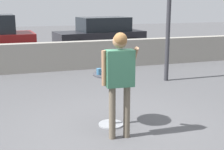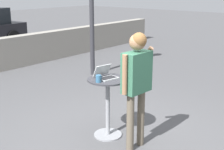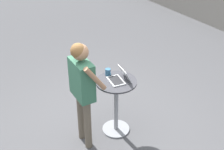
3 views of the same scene
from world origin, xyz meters
name	(u,v)px [view 1 (image 1 of 3)]	position (x,y,z in m)	size (l,w,h in m)	color
ground_plane	(112,132)	(0.00, 0.00, 0.00)	(50.00, 50.00, 0.00)	#4C4C4F
pavement_kerb	(63,56)	(0.00, 5.32, 0.47)	(16.72, 0.35, 0.93)	gray
cafe_table	(111,93)	(0.08, 0.30, 0.60)	(0.64, 0.64, 0.97)	gray
laptop	(111,70)	(0.09, 0.35, 1.02)	(0.35, 0.35, 0.20)	silver
coffee_mug	(99,71)	(-0.14, 0.29, 1.02)	(0.13, 0.09, 0.11)	#336084
standing_person	(120,72)	(0.04, -0.27, 1.13)	(0.60, 0.37, 1.75)	brown
parked_car_near_street	(101,34)	(2.37, 9.05, 0.77)	(4.20, 2.17, 1.53)	black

